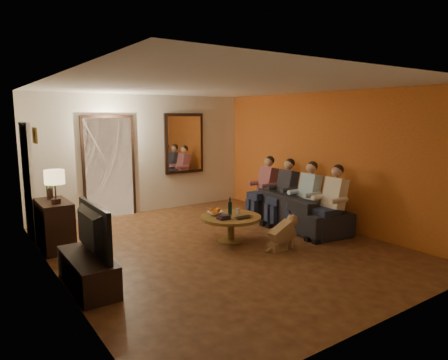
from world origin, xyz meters
TOP-DOWN VIEW (x-y plane):
  - floor at (0.00, 0.00)m, footprint 5.00×6.00m
  - ceiling at (0.00, 0.00)m, footprint 5.00×6.00m
  - back_wall at (0.00, 3.00)m, footprint 5.00×0.02m
  - front_wall at (0.00, -3.00)m, footprint 5.00×0.02m
  - left_wall at (-2.50, 0.00)m, footprint 0.02×6.00m
  - right_wall at (2.50, 0.00)m, footprint 0.02×6.00m
  - orange_accent at (2.49, 0.00)m, footprint 0.01×6.00m
  - kitchen_doorway at (-0.80, 2.98)m, footprint 1.00×0.06m
  - door_trim at (-0.80, 2.97)m, footprint 1.12×0.04m
  - fridge_glimpse at (-0.55, 2.98)m, footprint 0.45×0.03m
  - mirror_frame at (1.00, 2.96)m, footprint 1.00×0.05m
  - mirror_glass at (1.00, 2.93)m, footprint 0.86×0.02m
  - white_door at (-2.46, 2.30)m, footprint 0.06×0.85m
  - framed_art at (-2.47, 1.30)m, footprint 0.03×0.28m
  - art_canvas at (-2.46, 1.30)m, footprint 0.01×0.22m
  - dresser at (-2.25, 1.42)m, footprint 0.45×0.89m
  - table_lamp at (-2.25, 1.20)m, footprint 0.30×0.30m
  - flower_vase at (-2.25, 1.64)m, footprint 0.14×0.14m
  - tv_stand at (-2.25, -0.38)m, footprint 0.45×1.24m
  - tv at (-2.25, -0.38)m, footprint 1.12×0.15m
  - sofa at (2.00, 0.17)m, footprint 2.34×1.24m
  - person_a at (1.90, -0.73)m, footprint 0.60×0.40m
  - person_b at (1.90, -0.13)m, footprint 0.60×0.40m
  - person_c at (1.90, 0.47)m, footprint 0.60×0.40m
  - person_d at (1.90, 1.07)m, footprint 0.60×0.40m
  - dog at (0.77, -0.69)m, footprint 0.57×0.26m
  - coffee_table at (0.31, 0.11)m, footprint 1.16×1.16m
  - bowl at (0.13, 0.33)m, footprint 0.26×0.26m
  - oranges at (0.13, 0.33)m, footprint 0.20×0.20m
  - wine_bottle at (0.36, 0.21)m, footprint 0.07×0.07m
  - wine_glass at (0.49, 0.16)m, footprint 0.06×0.06m
  - book_stack at (0.09, 0.01)m, footprint 0.20×0.15m
  - laptop at (0.41, -0.17)m, footprint 0.34×0.22m

SIDE VIEW (x-z plane):
  - floor at x=0.00m, z-range -0.01..0.01m
  - tv_stand at x=-2.25m, z-range 0.00..0.41m
  - coffee_table at x=0.31m, z-range 0.00..0.45m
  - dog at x=0.77m, z-range 0.00..0.56m
  - sofa at x=2.00m, z-range 0.00..0.65m
  - dresser at x=-2.25m, z-range 0.00..0.79m
  - laptop at x=0.41m, z-range 0.45..0.48m
  - bowl at x=0.13m, z-range 0.45..0.51m
  - book_stack at x=0.09m, z-range 0.45..0.52m
  - wine_glass at x=0.49m, z-range 0.45..0.55m
  - oranges at x=0.13m, z-range 0.51..0.59m
  - person_a at x=1.90m, z-range 0.00..1.20m
  - person_b at x=1.90m, z-range 0.00..1.20m
  - person_c at x=1.90m, z-range 0.00..1.20m
  - person_d at x=1.90m, z-range 0.00..1.20m
  - wine_bottle at x=0.36m, z-range 0.45..0.76m
  - tv at x=-2.25m, z-range 0.41..1.06m
  - fridge_glimpse at x=-0.55m, z-range 0.05..1.75m
  - flower_vase at x=-2.25m, z-range 0.79..1.23m
  - white_door at x=-2.46m, z-range 0.00..2.04m
  - kitchen_doorway at x=-0.80m, z-range 0.00..2.10m
  - door_trim at x=-0.80m, z-range -0.06..2.16m
  - table_lamp at x=-2.25m, z-range 0.79..1.33m
  - back_wall at x=0.00m, z-range 0.00..2.60m
  - front_wall at x=0.00m, z-range 0.00..2.60m
  - left_wall at x=-2.50m, z-range 0.00..2.60m
  - right_wall at x=2.50m, z-range 0.00..2.60m
  - orange_accent at x=2.49m, z-range 0.00..2.60m
  - mirror_frame at x=1.00m, z-range 0.80..2.20m
  - mirror_glass at x=1.00m, z-range 0.87..2.13m
  - framed_art at x=-2.47m, z-range 1.73..1.97m
  - art_canvas at x=-2.46m, z-range 1.76..1.94m
  - ceiling at x=0.00m, z-range 2.60..2.60m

